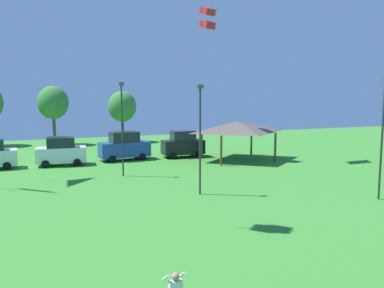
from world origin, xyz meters
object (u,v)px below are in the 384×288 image
light_post_3 (200,134)px  parked_car_third_from_left (124,146)px  kite_flying_2 (208,18)px  parked_car_rightmost_in_row (183,144)px  treeline_tree_3 (122,107)px  light_post_2 (122,124)px  treeline_tree_2 (53,103)px  light_post_1 (382,132)px  park_pavilion (238,127)px  parked_car_second_from_left (61,152)px

light_post_3 → parked_car_third_from_left: bearing=96.9°
kite_flying_2 → parked_car_rightmost_in_row: 11.90m
treeline_tree_3 → light_post_3: bearing=-91.9°
treeline_tree_3 → parked_car_third_from_left: bearing=-100.9°
parked_car_third_from_left → light_post_2: size_ratio=0.68×
parked_car_rightmost_in_row → treeline_tree_2: 18.49m
light_post_1 → light_post_2: 17.52m
light_post_2 → treeline_tree_2: 21.39m
parked_car_rightmost_in_row → light_post_2: 10.24m
kite_flying_2 → light_post_3: size_ratio=0.30×
parked_car_rightmost_in_row → park_pavilion: (4.23, -3.24, 1.83)m
treeline_tree_3 → light_post_2: bearing=-101.5°
light_post_1 → treeline_tree_3: size_ratio=1.11×
kite_flying_2 → treeline_tree_3: kite_flying_2 is taller
light_post_2 → treeline_tree_2: (-3.95, 21.00, 1.10)m
treeline_tree_2 → parked_car_rightmost_in_row: bearing=-51.9°
light_post_3 → treeline_tree_2: treeline_tree_2 is taller
parked_car_third_from_left → light_post_3: light_post_3 is taller
kite_flying_2 → treeline_tree_2: size_ratio=0.29×
light_post_2 → treeline_tree_3: (4.23, 20.87, 0.55)m
parked_car_third_from_left → light_post_3: (1.72, -14.28, 2.48)m
parked_car_second_from_left → light_post_1: (16.72, -18.44, 2.77)m
light_post_2 → treeline_tree_2: size_ratio=1.00×
parked_car_rightmost_in_row → treeline_tree_2: size_ratio=0.58×
treeline_tree_2 → light_post_2: bearing=-79.4°
treeline_tree_3 → park_pavilion: bearing=-67.4°
park_pavilion → light_post_1: bearing=-85.5°
light_post_1 → light_post_3: (-9.36, 4.92, -0.21)m
light_post_3 → treeline_tree_3: (0.92, 28.05, 0.69)m
parked_car_second_from_left → light_post_3: light_post_3 is taller
parked_car_second_from_left → parked_car_third_from_left: (5.64, 0.76, 0.08)m
parked_car_second_from_left → parked_car_rightmost_in_row: parked_car_rightmost_in_row is taller
parked_car_second_from_left → kite_flying_2: bearing=-4.0°
kite_flying_2 → treeline_tree_3: bearing=105.6°
parked_car_rightmost_in_row → light_post_2: (-7.23, -6.75, 2.65)m
parked_car_second_from_left → parked_car_rightmost_in_row: (11.28, 0.42, 0.05)m
light_post_2 → parked_car_rightmost_in_row: bearing=43.0°
parked_car_rightmost_in_row → treeline_tree_2: bearing=129.7°
parked_car_rightmost_in_row → park_pavilion: size_ratio=0.58×
park_pavilion → light_post_3: bearing=-127.3°
parked_car_second_from_left → park_pavilion: (15.51, -2.83, 1.88)m
parked_car_rightmost_in_row → light_post_2: light_post_2 is taller
kite_flying_2 → treeline_tree_2: 22.26m
park_pavilion → light_post_1: light_post_1 is taller
parked_car_third_from_left → park_pavilion: park_pavilion is taller
light_post_1 → parked_car_third_from_left: bearing=120.0°
parked_car_rightmost_in_row → parked_car_third_from_left: bearing=178.1°
light_post_3 → light_post_1: bearing=-27.7°
treeline_tree_2 → light_post_1: bearing=-63.3°
parked_car_rightmost_in_row → park_pavilion: bearing=-35.9°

